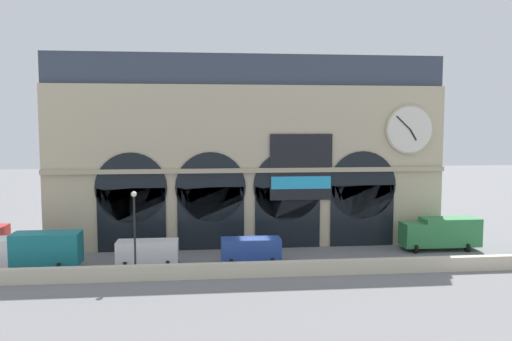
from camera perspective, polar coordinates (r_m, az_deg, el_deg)
The scene contains 8 objects.
ground_plane at distance 46.32m, azimuth -0.15°, elevation -10.04°, with size 200.00×200.00×0.00m, color slate.
quay_parapet_wall at distance 41.84m, azimuth 0.48°, elevation -10.87°, with size 90.00×0.70×1.19m, color beige.
station_building at distance 51.82m, azimuth -0.89°, elevation 1.86°, with size 39.04×4.55×18.91m.
box_truck_west at distance 47.24m, azimuth -23.15°, elevation -8.04°, with size 7.50×2.91×3.12m.
van_midwest at distance 45.72m, azimuth -11.88°, elevation -8.75°, with size 5.20×2.48×2.20m.
van_center at distance 45.62m, azimuth -0.57°, elevation -8.67°, with size 5.20×2.48×2.20m.
box_truck_east at distance 53.27m, azimuth 19.75°, elevation -6.46°, with size 7.50×2.91×3.12m.
street_lamp_quayside at distance 41.84m, azimuth -13.27°, elevation -5.63°, with size 0.44×0.44×6.90m.
Camera 1 is at (-4.50, -44.48, 12.13)m, focal length 36.22 mm.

